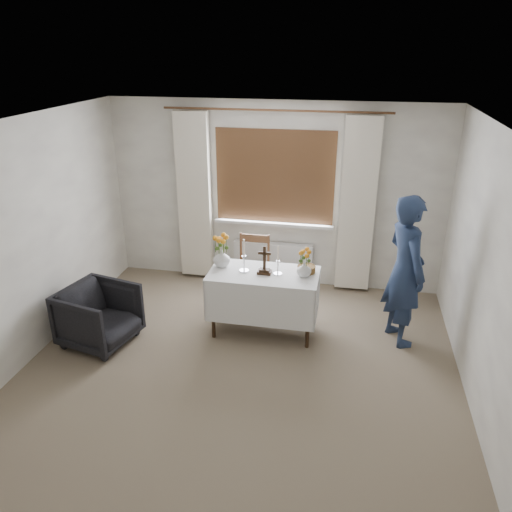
{
  "coord_description": "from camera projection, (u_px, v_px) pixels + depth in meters",
  "views": [
    {
      "loc": [
        1.01,
        -3.91,
        3.15
      ],
      "look_at": [
        0.06,
        0.9,
        1.05
      ],
      "focal_mm": 35.0,
      "sensor_mm": 36.0,
      "label": 1
    }
  ],
  "objects": [
    {
      "name": "ground",
      "position": [
        233.0,
        388.0,
        4.95
      ],
      "size": [
        5.0,
        5.0,
        0.0
      ],
      "primitive_type": "plane",
      "color": "#84765B",
      "rests_on": "ground"
    },
    {
      "name": "altar_table",
      "position": [
        264.0,
        303.0,
        5.77
      ],
      "size": [
        1.24,
        0.64,
        0.76
      ],
      "primitive_type": "cube",
      "color": "white",
      "rests_on": "ground"
    },
    {
      "name": "wooden_chair",
      "position": [
        252.0,
        272.0,
        6.35
      ],
      "size": [
        0.43,
        0.43,
        0.91
      ],
      "primitive_type": null,
      "rotation": [
        0.0,
        0.0,
        -0.01
      ],
      "color": "brown",
      "rests_on": "ground"
    },
    {
      "name": "armchair",
      "position": [
        99.0,
        316.0,
        5.57
      ],
      "size": [
        0.89,
        0.87,
        0.68
      ],
      "primitive_type": "imported",
      "rotation": [
        0.0,
        0.0,
        1.34
      ],
      "color": "black",
      "rests_on": "ground"
    },
    {
      "name": "person",
      "position": [
        405.0,
        271.0,
        5.44
      ],
      "size": [
        0.64,
        0.74,
        1.72
      ],
      "primitive_type": "imported",
      "rotation": [
        0.0,
        0.0,
        2.0
      ],
      "color": "#21344E",
      "rests_on": "ground"
    },
    {
      "name": "radiator",
      "position": [
        273.0,
        263.0,
        7.01
      ],
      "size": [
        1.1,
        0.1,
        0.6
      ],
      "primitive_type": "cube",
      "color": "silver",
      "rests_on": "ground"
    },
    {
      "name": "wooden_cross",
      "position": [
        265.0,
        260.0,
        5.54
      ],
      "size": [
        0.16,
        0.11,
        0.33
      ],
      "primitive_type": null,
      "rotation": [
        0.0,
        0.0,
        -0.01
      ],
      "color": "black",
      "rests_on": "altar_table"
    },
    {
      "name": "candlestick_left",
      "position": [
        244.0,
        255.0,
        5.59
      ],
      "size": [
        0.11,
        0.11,
        0.39
      ],
      "primitive_type": null,
      "rotation": [
        0.0,
        0.0,
        -0.01
      ],
      "color": "silver",
      "rests_on": "altar_table"
    },
    {
      "name": "candlestick_right",
      "position": [
        278.0,
        260.0,
        5.52
      ],
      "size": [
        0.13,
        0.13,
        0.34
      ],
      "primitive_type": null,
      "rotation": [
        0.0,
        0.0,
        -0.37
      ],
      "color": "silver",
      "rests_on": "altar_table"
    },
    {
      "name": "flower_vase_left",
      "position": [
        222.0,
        258.0,
        5.75
      ],
      "size": [
        0.22,
        0.22,
        0.21
      ],
      "primitive_type": "imported",
      "rotation": [
        0.0,
        0.0,
        -0.13
      ],
      "color": "silver",
      "rests_on": "altar_table"
    },
    {
      "name": "flower_vase_right",
      "position": [
        304.0,
        269.0,
        5.51
      ],
      "size": [
        0.2,
        0.2,
        0.17
      ],
      "primitive_type": "imported",
      "rotation": [
        0.0,
        0.0,
        -0.27
      ],
      "color": "silver",
      "rests_on": "altar_table"
    },
    {
      "name": "wicker_basket",
      "position": [
        306.0,
        269.0,
        5.63
      ],
      "size": [
        0.21,
        0.21,
        0.08
      ],
      "primitive_type": "cylinder",
      "rotation": [
        0.0,
        0.0,
        0.06
      ],
      "color": "brown",
      "rests_on": "altar_table"
    }
  ]
}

